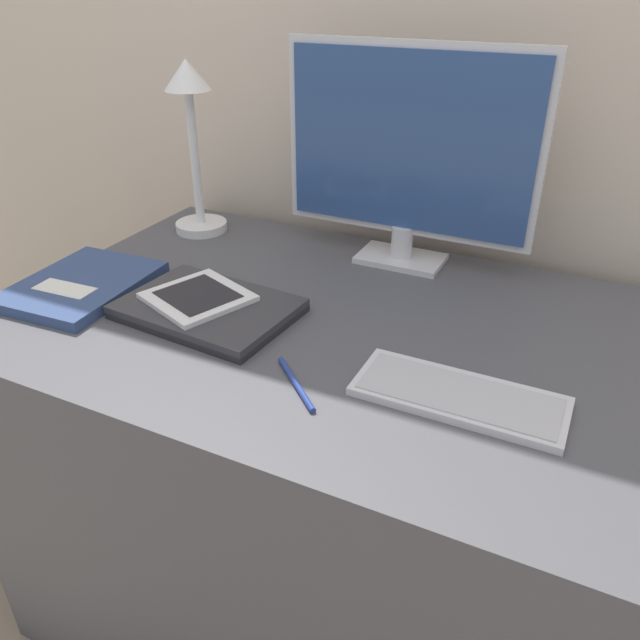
{
  "coord_description": "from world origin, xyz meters",
  "views": [
    {
      "loc": [
        0.39,
        -0.75,
        1.3
      ],
      "look_at": [
        0.02,
        0.01,
        0.82
      ],
      "focal_mm": 35.0,
      "sensor_mm": 36.0,
      "label": 1
    }
  ],
  "objects_px": {
    "laptop": "(208,309)",
    "pen": "(296,384)",
    "desk_lamp": "(192,130)",
    "notebook": "(82,285)",
    "keyboard": "(459,396)",
    "monitor": "(408,152)",
    "ereader": "(198,297)"
  },
  "relations": [
    {
      "from": "monitor",
      "to": "notebook",
      "type": "height_order",
      "value": "monitor"
    },
    {
      "from": "desk_lamp",
      "to": "notebook",
      "type": "height_order",
      "value": "desk_lamp"
    },
    {
      "from": "laptop",
      "to": "notebook",
      "type": "xyz_separation_m",
      "value": [
        -0.27,
        -0.03,
        -0.0
      ]
    },
    {
      "from": "notebook",
      "to": "pen",
      "type": "bearing_deg",
      "value": -10.89
    },
    {
      "from": "keyboard",
      "to": "notebook",
      "type": "height_order",
      "value": "notebook"
    },
    {
      "from": "ereader",
      "to": "pen",
      "type": "xyz_separation_m",
      "value": [
        0.26,
        -0.13,
        -0.02
      ]
    },
    {
      "from": "laptop",
      "to": "pen",
      "type": "relative_size",
      "value": 2.82
    },
    {
      "from": "monitor",
      "to": "pen",
      "type": "xyz_separation_m",
      "value": [
        0.01,
        -0.5,
        -0.22
      ]
    },
    {
      "from": "monitor",
      "to": "pen",
      "type": "height_order",
      "value": "monitor"
    },
    {
      "from": "notebook",
      "to": "desk_lamp",
      "type": "bearing_deg",
      "value": 86.73
    },
    {
      "from": "monitor",
      "to": "keyboard",
      "type": "relative_size",
      "value": 1.71
    },
    {
      "from": "laptop",
      "to": "desk_lamp",
      "type": "xyz_separation_m",
      "value": [
        -0.25,
        0.33,
        0.22
      ]
    },
    {
      "from": "laptop",
      "to": "pen",
      "type": "xyz_separation_m",
      "value": [
        0.24,
        -0.12,
        -0.01
      ]
    },
    {
      "from": "ereader",
      "to": "pen",
      "type": "bearing_deg",
      "value": -25.82
    },
    {
      "from": "monitor",
      "to": "notebook",
      "type": "distance_m",
      "value": 0.68
    },
    {
      "from": "monitor",
      "to": "laptop",
      "type": "height_order",
      "value": "monitor"
    },
    {
      "from": "monitor",
      "to": "keyboard",
      "type": "distance_m",
      "value": 0.54
    },
    {
      "from": "monitor",
      "to": "laptop",
      "type": "bearing_deg",
      "value": -121.52
    },
    {
      "from": "monitor",
      "to": "keyboard",
      "type": "bearing_deg",
      "value": -60.81
    },
    {
      "from": "desk_lamp",
      "to": "pen",
      "type": "height_order",
      "value": "desk_lamp"
    },
    {
      "from": "ereader",
      "to": "desk_lamp",
      "type": "xyz_separation_m",
      "value": [
        -0.23,
        0.33,
        0.2
      ]
    },
    {
      "from": "laptop",
      "to": "desk_lamp",
      "type": "height_order",
      "value": "desk_lamp"
    },
    {
      "from": "keyboard",
      "to": "notebook",
      "type": "bearing_deg",
      "value": 177.9
    },
    {
      "from": "keyboard",
      "to": "pen",
      "type": "bearing_deg",
      "value": -162.25
    },
    {
      "from": "keyboard",
      "to": "notebook",
      "type": "xyz_separation_m",
      "value": [
        -0.74,
        0.03,
        0.0
      ]
    },
    {
      "from": "notebook",
      "to": "pen",
      "type": "relative_size",
      "value": 2.57
    },
    {
      "from": "pen",
      "to": "notebook",
      "type": "bearing_deg",
      "value": 169.11
    },
    {
      "from": "laptop",
      "to": "ereader",
      "type": "bearing_deg",
      "value": 171.62
    },
    {
      "from": "ereader",
      "to": "notebook",
      "type": "bearing_deg",
      "value": -173.4
    },
    {
      "from": "laptop",
      "to": "pen",
      "type": "bearing_deg",
      "value": -27.27
    },
    {
      "from": "keyboard",
      "to": "laptop",
      "type": "relative_size",
      "value": 0.96
    },
    {
      "from": "laptop",
      "to": "pen",
      "type": "height_order",
      "value": "laptop"
    }
  ]
}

